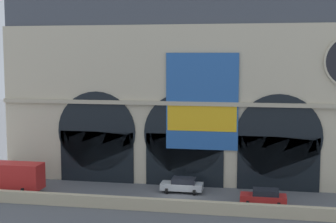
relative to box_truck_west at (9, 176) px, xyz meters
name	(u,v)px	position (x,y,z in m)	size (l,w,h in m)	color
ground_plane	(177,198)	(17.89, 0.83, -1.70)	(200.00, 200.00, 0.00)	#54565B
quay_parapet_wall	(169,205)	(17.89, -3.42, -1.13)	(90.00, 0.70, 1.14)	#BCAD8C
station_building	(188,91)	(17.93, 8.31, 8.65)	(42.30, 5.41, 21.26)	beige
box_truck_west	(9,176)	(0.00, 0.00, 0.00)	(7.50, 2.91, 3.12)	#ADB2B7
car_center	(182,185)	(18.07, 3.16, -0.90)	(4.40, 2.22, 1.55)	#ADB2B7
car_mideast	(264,197)	(26.48, 0.24, -0.90)	(4.40, 2.22, 1.55)	red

